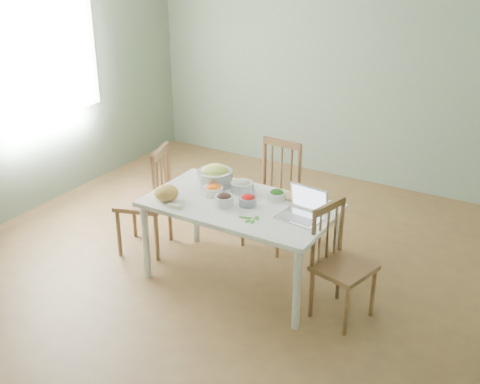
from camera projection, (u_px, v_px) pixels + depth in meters
The scene contains 19 objects.
floor at pixel (236, 271), 5.27m from camera, with size 5.00×5.00×0.00m, color brown.
wall_back at pixel (351, 64), 6.67m from camera, with size 5.00×0.00×2.70m, color gray.
wall_left at pixel (16, 83), 5.88m from camera, with size 0.00×5.00×2.70m, color gray.
window_left at pixel (39, 62), 6.04m from camera, with size 0.04×1.60×1.20m, color white.
dining_table at pixel (240, 242), 5.01m from camera, with size 1.52×0.86×0.71m, color white, non-canonical shape.
chair_far at pixel (271, 196), 5.52m from camera, with size 0.43×0.41×0.98m, color brown, non-canonical shape.
chair_left at pixel (143, 199), 5.44m from camera, with size 0.44×0.42×1.00m, color brown, non-canonical shape.
chair_right at pixel (344, 265), 4.49m from camera, with size 0.40×0.38×0.91m, color brown, non-canonical shape.
bread_boule at pixel (166, 193), 4.89m from camera, with size 0.20×0.20×0.13m, color #C18D39.
butter_stick at pixel (175, 206), 4.77m from camera, with size 0.12×0.03×0.03m, color #F6E9BB.
bowl_squash at pixel (215, 175), 5.17m from camera, with size 0.30×0.30×0.18m, color #EBEB69, non-canonical shape.
bowl_carrot at pixel (213, 190), 4.99m from camera, with size 0.17×0.17×0.09m, color #ED4616, non-canonical shape.
bowl_onion at pixel (242, 186), 5.05m from camera, with size 0.20×0.20×0.11m, color silver, non-canonical shape.
bowl_mushroom at pixel (224, 200), 4.80m from camera, with size 0.15×0.15×0.10m, color black, non-canonical shape.
bowl_redpep at pixel (248, 200), 4.82m from camera, with size 0.14×0.14×0.09m, color #CC1000, non-canonical shape.
bowl_broccoli at pixel (277, 195), 4.90m from camera, with size 0.14×0.14×0.09m, color #073B09, non-canonical shape.
flatbread at pixel (293, 196), 4.97m from camera, with size 0.18×0.18×0.02m, color tan.
basil_bunch at pixel (248, 218), 4.60m from camera, with size 0.18×0.18×0.02m, color #2D6821, non-canonical shape.
laptop at pixel (300, 205), 4.56m from camera, with size 0.33×0.27×0.23m, color silver, non-canonical shape.
Camera 1 is at (2.34, -3.86, 2.80)m, focal length 45.08 mm.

